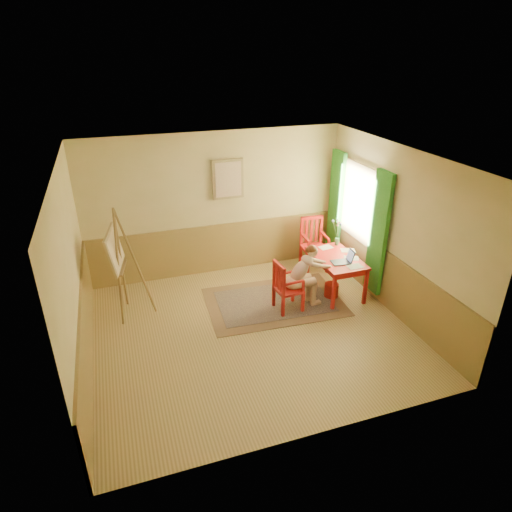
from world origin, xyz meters
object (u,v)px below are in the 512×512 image
object	(u,v)px
chair_left	(286,287)
easel	(117,254)
laptop	(344,260)
figure	(303,274)
chair_back	(314,244)
table	(336,261)

from	to	relation	value
chair_left	easel	distance (m)	2.84
laptop	easel	distance (m)	3.85
figure	chair_back	bearing A→B (deg)	57.88
table	laptop	world-z (taller)	laptop
chair_back	laptop	bearing A→B (deg)	-91.19
chair_back	chair_left	bearing A→B (deg)	-130.71
table	laptop	distance (m)	0.27
chair_left	laptop	size ratio (longest dim) A/B	2.36
table	easel	distance (m)	3.81
chair_back	figure	xyz separation A→B (m)	(-0.81, -1.29, 0.10)
chair_left	chair_back	distance (m)	1.75
figure	easel	size ratio (longest dim) A/B	0.60
table	figure	distance (m)	0.81
table	easel	size ratio (longest dim) A/B	0.62
chair_back	figure	bearing A→B (deg)	-122.12
easel	table	bearing A→B (deg)	-7.14
chair_back	figure	world-z (taller)	figure
figure	laptop	size ratio (longest dim) A/B	2.93
figure	laptop	world-z (taller)	figure
table	chair_back	bearing A→B (deg)	87.58
table	chair_back	world-z (taller)	chair_back
table	figure	world-z (taller)	figure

